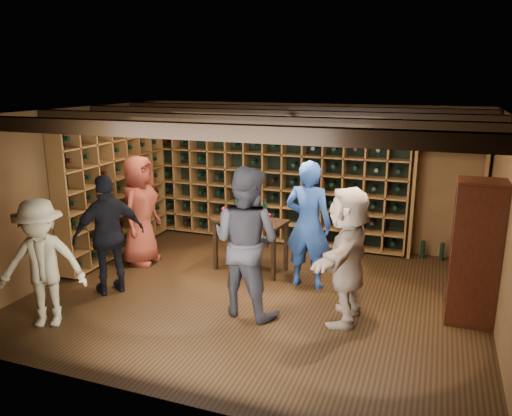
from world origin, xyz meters
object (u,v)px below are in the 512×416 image
(guest_beige, at_px, (347,255))
(tasting_table, at_px, (250,225))
(guest_woman_black, at_px, (109,235))
(guest_red_floral, at_px, (140,210))
(man_blue_shirt, at_px, (308,225))
(man_grey_suit, at_px, (246,242))
(display_cabinet, at_px, (474,255))
(guest_khaki, at_px, (42,264))

(guest_beige, height_order, tasting_table, guest_beige)
(guest_woman_black, bearing_deg, guest_red_floral, -130.19)
(guest_red_floral, xyz_separation_m, guest_woman_black, (0.25, -1.15, -0.04))
(guest_red_floral, bearing_deg, man_blue_shirt, -93.06)
(man_grey_suit, bearing_deg, guest_beige, -158.48)
(man_blue_shirt, height_order, guest_red_floral, man_blue_shirt)
(display_cabinet, distance_m, guest_khaki, 5.18)
(man_blue_shirt, distance_m, guest_red_floral, 2.75)
(guest_red_floral, xyz_separation_m, tasting_table, (1.77, 0.29, -0.15))
(man_grey_suit, height_order, tasting_table, man_grey_suit)
(guest_red_floral, height_order, guest_woman_black, guest_red_floral)
(man_grey_suit, distance_m, tasting_table, 1.46)
(man_grey_suit, distance_m, guest_red_floral, 2.49)
(guest_woman_black, relative_size, tasting_table, 1.46)
(man_blue_shirt, bearing_deg, guest_red_floral, 2.97)
(guest_khaki, distance_m, guest_beige, 3.65)
(man_blue_shirt, height_order, guest_beige, man_blue_shirt)
(guest_beige, relative_size, tasting_table, 1.48)
(man_blue_shirt, relative_size, guest_red_floral, 1.05)
(guest_beige, bearing_deg, guest_woman_black, -82.54)
(man_grey_suit, xyz_separation_m, guest_beige, (1.23, 0.23, -0.10))
(guest_red_floral, bearing_deg, guest_beige, -107.28)
(guest_beige, xyz_separation_m, tasting_table, (-1.69, 1.14, -0.12))
(man_blue_shirt, xyz_separation_m, tasting_table, (-0.98, 0.27, -0.19))
(man_grey_suit, distance_m, guest_khaki, 2.45)
(display_cabinet, height_order, guest_woman_black, display_cabinet)
(guest_woman_black, distance_m, guest_khaki, 1.09)
(man_blue_shirt, distance_m, man_grey_suit, 1.21)
(guest_red_floral, xyz_separation_m, guest_khaki, (0.08, -2.23, -0.09))
(display_cabinet, bearing_deg, guest_khaki, -158.69)
(guest_khaki, relative_size, tasting_table, 1.37)
(man_grey_suit, xyz_separation_m, guest_red_floral, (-2.24, 1.08, -0.07))
(man_blue_shirt, height_order, tasting_table, man_blue_shirt)
(display_cabinet, distance_m, guest_beige, 1.53)
(guest_woman_black, xyz_separation_m, guest_khaki, (-0.17, -1.08, -0.05))
(man_blue_shirt, relative_size, guest_khaki, 1.16)
(guest_beige, bearing_deg, man_grey_suit, -77.28)
(guest_khaki, bearing_deg, guest_beige, -2.86)
(guest_woman_black, distance_m, tasting_table, 2.10)
(guest_khaki, bearing_deg, guest_red_floral, 67.15)
(man_grey_suit, relative_size, guest_woman_black, 1.13)
(guest_khaki, bearing_deg, guest_woman_black, 56.19)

